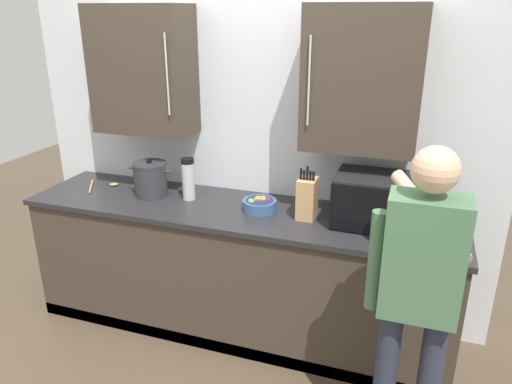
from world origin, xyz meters
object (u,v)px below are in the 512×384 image
Objects in this scene: thermos_flask at (188,179)px; person_figure at (418,286)px; stock_pot at (150,179)px; wooden_spoon at (102,185)px; knife_block at (307,198)px; microwave_oven at (381,201)px; fruit_bowl at (260,204)px.

thermos_flask is 1.69m from person_figure.
wooden_spoon is at bearing 174.70° from stock_pot.
wooden_spoon is 0.73× the size of knife_block.
knife_block reaches higher than microwave_oven.
stock_pot is 0.96× the size of knife_block.
fruit_bowl is 0.14× the size of person_figure.
fruit_bowl is 0.33m from knife_block.
knife_block is at bearing -175.34° from microwave_oven.
person_figure is (0.99, -0.72, 0.01)m from fruit_bowl.
knife_block is at bearing -2.38° from wooden_spoon.
thermos_flask is at bearing 179.52° from microwave_oven.
microwave_oven is 0.78m from person_figure.
stock_pot is 1.93m from person_figure.
fruit_bowl is 0.65× the size of knife_block.
fruit_bowl is at bearing -2.38° from wooden_spoon.
person_figure is (1.51, -0.75, -0.09)m from thermos_flask.
person_figure is (1.79, -0.73, -0.06)m from stock_pot.
knife_block is (1.55, -0.06, 0.12)m from wooden_spoon.
wooden_spoon is 2.36m from person_figure.
microwave_oven is 1.82× the size of stock_pot.
thermos_flask is at bearing 4.68° from stock_pot.
thermos_flask is at bearing 176.80° from knife_block.
knife_block is at bearing 133.98° from person_figure.
thermos_flask is 0.18× the size of person_figure.
fruit_bowl is 1.24m from wooden_spoon.
fruit_bowl is 0.88× the size of wooden_spoon.
fruit_bowl is 1.22m from person_figure.
person_figure is at bearing -72.05° from microwave_oven.
microwave_oven is 0.37× the size of person_figure.
person_figure is at bearing -18.99° from wooden_spoon.
wooden_spoon is 1.56m from knife_block.
fruit_bowl is at bearing -3.69° from thermos_flask.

